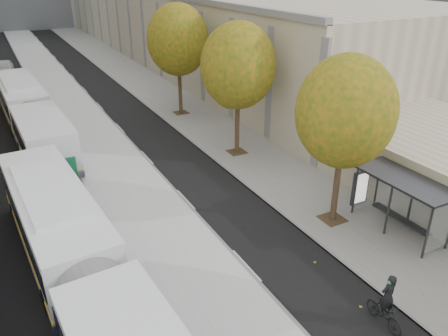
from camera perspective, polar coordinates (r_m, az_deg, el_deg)
bus_platform at (r=36.91m, az=-18.94°, el=6.86°), size 4.25×150.00×0.15m
sidewalk at (r=38.85m, az=-7.23°, el=8.85°), size 4.75×150.00×0.08m
building_tan at (r=68.80m, az=-7.44°, el=19.30°), size 18.00×92.00×8.00m
bus_shelter at (r=20.22m, az=22.83°, el=-2.28°), size 1.90×4.40×2.53m
tree_c at (r=18.90m, az=15.58°, el=7.04°), size 4.20×4.20×7.28m
tree_d at (r=25.85m, az=1.85°, el=13.18°), size 4.40×4.40×7.60m
tree_e at (r=33.79m, az=-6.04°, el=16.28°), size 4.60×4.60×7.92m
bus_near at (r=15.50m, az=-18.05°, el=-12.96°), size 3.72×17.58×2.91m
bus_far at (r=32.36m, az=-24.02°, el=6.42°), size 3.28×17.85×2.96m
cyclist at (r=15.76m, az=20.35°, el=-16.63°), size 0.59×1.57×1.99m
distant_car at (r=53.18m, az=-26.74°, el=11.63°), size 2.10×4.47×1.48m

